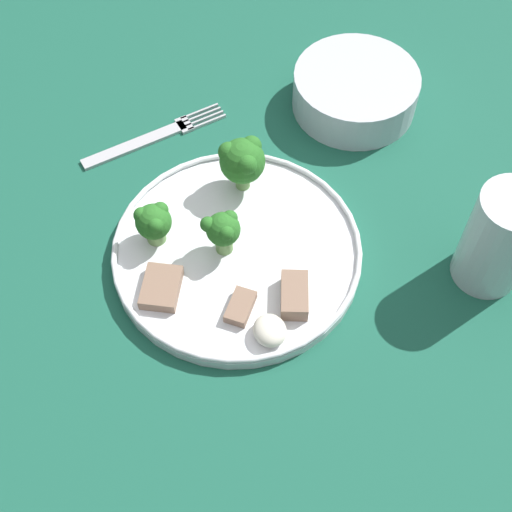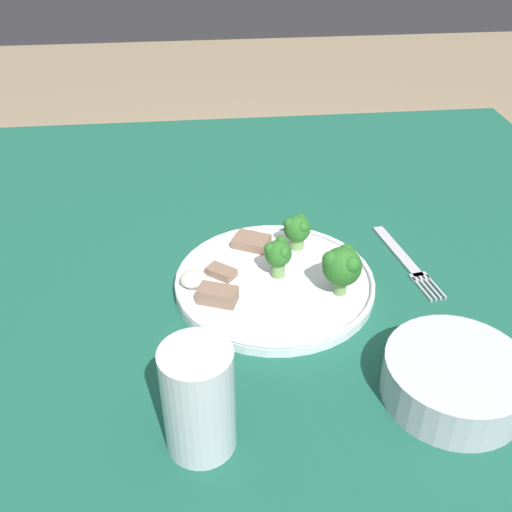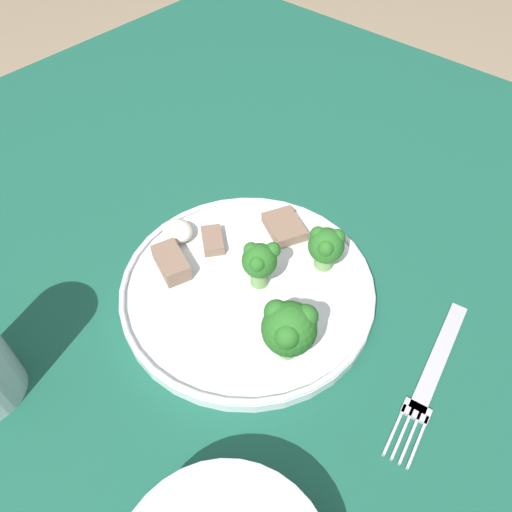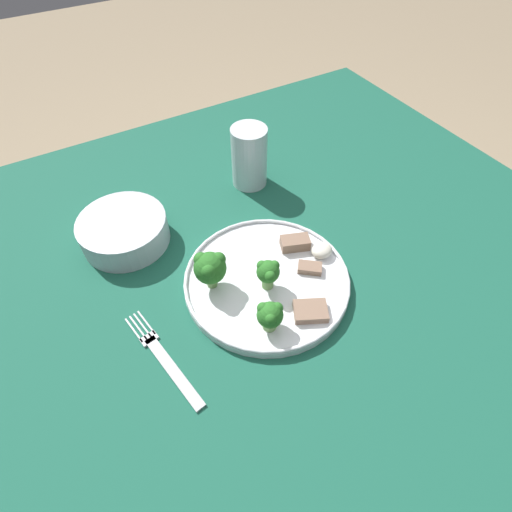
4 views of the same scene
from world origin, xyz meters
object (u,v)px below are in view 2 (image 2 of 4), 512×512
(dinner_plate, at_px, (275,283))
(cream_bowl, at_px, (454,379))
(drinking_glass, at_px, (199,405))
(fork, at_px, (405,260))

(dinner_plate, height_order, cream_bowl, cream_bowl)
(dinner_plate, relative_size, drinking_glass, 2.19)
(fork, distance_m, drinking_glass, 0.40)
(cream_bowl, bearing_deg, fork, -96.55)
(fork, xyz_separation_m, cream_bowl, (0.03, 0.24, 0.02))
(cream_bowl, xyz_separation_m, drinking_glass, (0.26, 0.03, 0.03))
(cream_bowl, distance_m, drinking_glass, 0.26)
(dinner_plate, height_order, drinking_glass, drinking_glass)
(drinking_glass, bearing_deg, dinner_plate, -113.53)
(fork, xyz_separation_m, drinking_glass, (0.29, 0.27, 0.05))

